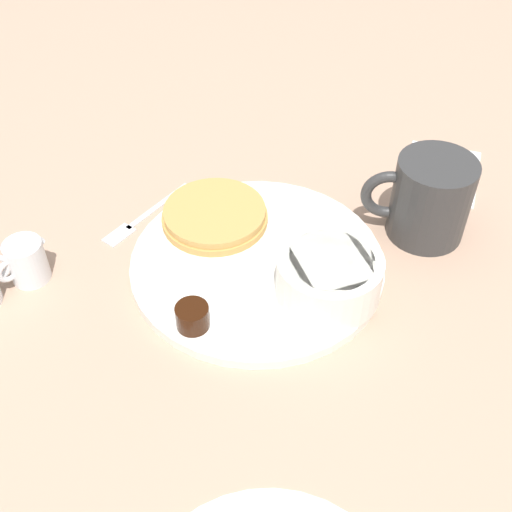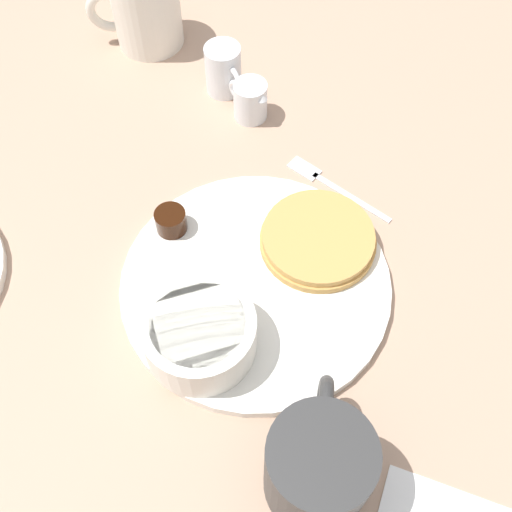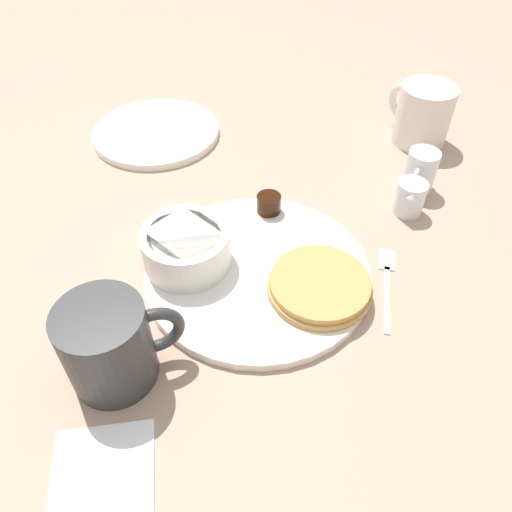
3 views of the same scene
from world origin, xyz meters
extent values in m
plane|color=tan|center=(0.00, 0.00, 0.00)|extent=(4.00, 4.00, 0.00)
cylinder|color=white|center=(0.00, 0.00, 0.01)|extent=(0.28, 0.28, 0.01)
cylinder|color=tan|center=(-0.06, -0.05, 0.02)|extent=(0.13, 0.13, 0.01)
cylinder|color=tan|center=(-0.06, -0.05, 0.03)|extent=(0.12, 0.12, 0.01)
cylinder|color=white|center=(0.05, 0.08, 0.04)|extent=(0.11, 0.11, 0.05)
cylinder|color=white|center=(0.05, 0.08, 0.06)|extent=(0.09, 0.09, 0.01)
cylinder|color=black|center=(0.10, -0.06, 0.02)|extent=(0.03, 0.03, 0.03)
cylinder|color=white|center=(0.07, 0.08, 0.03)|extent=(0.05, 0.05, 0.03)
sphere|color=white|center=(0.07, 0.08, 0.05)|extent=(0.03, 0.03, 0.03)
cylinder|color=#333333|center=(-0.07, 0.20, 0.05)|extent=(0.09, 0.09, 0.10)
torus|color=#333333|center=(-0.07, 0.15, 0.05)|extent=(0.02, 0.06, 0.06)
cylinder|color=white|center=(0.03, -0.25, 0.03)|extent=(0.04, 0.04, 0.05)
torus|color=white|center=(0.05, -0.26, 0.03)|extent=(0.03, 0.02, 0.03)
cone|color=white|center=(0.01, -0.24, 0.05)|extent=(0.01, 0.01, 0.01)
cube|color=silver|center=(-0.10, -0.13, 0.00)|extent=(0.09, 0.07, 0.00)
cube|color=silver|center=(-0.04, -0.17, 0.00)|extent=(0.04, 0.04, 0.00)
cube|color=white|center=(-0.18, 0.24, 0.00)|extent=(0.15, 0.12, 0.00)
camera|label=1|loc=(0.51, 0.02, 0.52)|focal=45.00mm
camera|label=2|loc=(-0.03, 0.33, 0.59)|focal=45.00mm
camera|label=3|loc=(-0.39, 0.18, 0.47)|focal=35.00mm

